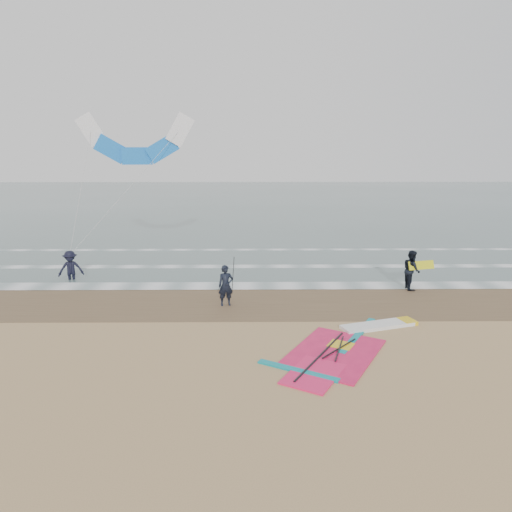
{
  "coord_description": "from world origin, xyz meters",
  "views": [
    {
      "loc": [
        -1.71,
        -12.6,
        6.18
      ],
      "look_at": [
        -1.54,
        5.0,
        2.2
      ],
      "focal_mm": 32.0,
      "sensor_mm": 36.0,
      "label": 1
    }
  ],
  "objects_px": {
    "person_walking": "(411,270)",
    "person_wading": "(70,262)",
    "person_standing": "(226,286)",
    "windsurf_rig": "(348,345)",
    "surf_kite": "(136,143)"
  },
  "relations": [
    {
      "from": "person_walking",
      "to": "person_wading",
      "type": "distance_m",
      "value": 16.42
    },
    {
      "from": "person_standing",
      "to": "person_walking",
      "type": "bearing_deg",
      "value": 1.4
    },
    {
      "from": "windsurf_rig",
      "to": "person_walking",
      "type": "distance_m",
      "value": 7.71
    },
    {
      "from": "person_walking",
      "to": "surf_kite",
      "type": "distance_m",
      "value": 15.66
    },
    {
      "from": "windsurf_rig",
      "to": "person_walking",
      "type": "bearing_deg",
      "value": 56.65
    },
    {
      "from": "windsurf_rig",
      "to": "person_wading",
      "type": "xyz_separation_m",
      "value": [
        -12.13,
        8.04,
        0.89
      ]
    },
    {
      "from": "person_standing",
      "to": "surf_kite",
      "type": "height_order",
      "value": "surf_kite"
    },
    {
      "from": "person_standing",
      "to": "person_wading",
      "type": "xyz_separation_m",
      "value": [
        -7.89,
        3.89,
        0.07
      ]
    },
    {
      "from": "person_standing",
      "to": "person_walking",
      "type": "height_order",
      "value": "person_walking"
    },
    {
      "from": "person_wading",
      "to": "surf_kite",
      "type": "relative_size",
      "value": 0.26
    },
    {
      "from": "windsurf_rig",
      "to": "surf_kite",
      "type": "bearing_deg",
      "value": 129.22
    },
    {
      "from": "person_walking",
      "to": "surf_kite",
      "type": "height_order",
      "value": "surf_kite"
    },
    {
      "from": "person_walking",
      "to": "surf_kite",
      "type": "xyz_separation_m",
      "value": [
        -13.61,
        5.13,
        5.8
      ]
    },
    {
      "from": "windsurf_rig",
      "to": "surf_kite",
      "type": "relative_size",
      "value": 0.84
    },
    {
      "from": "person_wading",
      "to": "windsurf_rig",
      "type": "bearing_deg",
      "value": -52.78
    }
  ]
}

